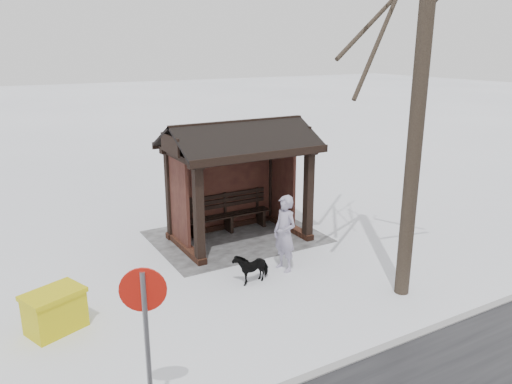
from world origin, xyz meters
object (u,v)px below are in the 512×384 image
(bus_shelter, at_px, (236,156))
(grit_bin, at_px, (55,311))
(pedestrian, at_px, (285,233))
(dog, at_px, (251,267))
(road_sign, at_px, (145,315))

(bus_shelter, distance_m, grit_bin, 5.66)
(bus_shelter, height_order, grit_bin, bus_shelter)
(bus_shelter, xyz_separation_m, pedestrian, (-0.01, 2.27, -1.30))
(bus_shelter, bearing_deg, pedestrian, 90.38)
(grit_bin, bearing_deg, bus_shelter, -175.44)
(pedestrian, height_order, grit_bin, pedestrian)
(pedestrian, height_order, dog, pedestrian)
(grit_bin, bearing_deg, road_sign, 81.51)
(bus_shelter, height_order, pedestrian, bus_shelter)
(dog, distance_m, grit_bin, 3.91)
(dog, bearing_deg, bus_shelter, 152.24)
(grit_bin, height_order, road_sign, road_sign)
(dog, distance_m, road_sign, 4.60)
(grit_bin, bearing_deg, pedestrian, 159.61)
(bus_shelter, bearing_deg, dog, 69.25)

